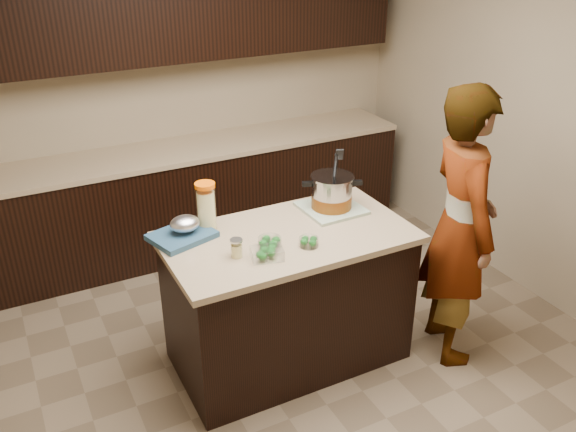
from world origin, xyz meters
name	(u,v)px	position (x,y,z in m)	size (l,w,h in m)	color
ground_plane	(288,355)	(0.00, 0.00, 0.00)	(4.00, 4.00, 0.00)	brown
room_shell	(288,98)	(0.00, 0.00, 1.71)	(4.04, 4.04, 2.72)	tan
back_cabinets	(190,140)	(0.00, 1.74, 0.94)	(3.60, 0.63, 2.33)	black
island	(288,298)	(0.00, 0.00, 0.45)	(1.46, 0.81, 0.90)	black
dish_towel	(331,208)	(0.40, 0.17, 0.91)	(0.36, 0.36, 0.02)	#5C7E55
stock_pot	(332,194)	(0.40, 0.17, 1.01)	(0.36, 0.36, 0.38)	#B7B7BC
lemonade_pitcher	(206,208)	(-0.40, 0.28, 1.04)	(0.16, 0.16, 0.29)	#EADD8F
mason_jar	(237,249)	(-0.37, -0.10, 0.95)	(0.08, 0.08, 0.11)	#EADD8F
broccoli_tub_left	(270,243)	(-0.17, -0.10, 0.93)	(0.16, 0.16, 0.06)	silver
broccoli_tub_right	(309,242)	(0.04, -0.18, 0.92)	(0.13, 0.13, 0.05)	silver
broccoli_tub_rect	(267,254)	(-0.23, -0.20, 0.93)	(0.20, 0.16, 0.06)	silver
blue_tray	(183,231)	(-0.56, 0.24, 0.95)	(0.41, 0.36, 0.13)	navy
person	(460,227)	(0.98, -0.37, 0.89)	(0.65, 0.42, 1.77)	gray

